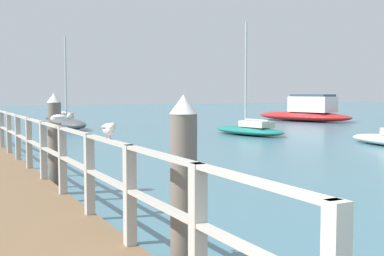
{
  "coord_description": "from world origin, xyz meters",
  "views": [
    {
      "loc": [
        -0.81,
        -1.22,
        2.18
      ],
      "look_at": [
        4.05,
        8.14,
        1.41
      ],
      "focal_mm": 47.3,
      "sensor_mm": 36.0,
      "label": 1
    }
  ],
  "objects": [
    {
      "name": "seagull_foreground",
      "position": [
        1.12,
        4.72,
        1.73
      ],
      "size": [
        0.19,
        0.48,
        0.21
      ],
      "rotation": [
        0.0,
        0.0,
        3.08
      ],
      "color": "white",
      "rests_on": "pier_railing"
    },
    {
      "name": "boat_3",
      "position": [
        23.64,
        27.74,
        0.66
      ],
      "size": [
        4.8,
        8.28,
        1.97
      ],
      "rotation": [
        0.0,
        0.0,
        3.42
      ],
      "color": "red",
      "rests_on": "ground_plane"
    },
    {
      "name": "dock_piling_near",
      "position": [
        1.5,
        3.42,
        1.08
      ],
      "size": [
        0.29,
        0.29,
        2.15
      ],
      "color": "#6B6056",
      "rests_on": "ground_plane"
    },
    {
      "name": "boat_6",
      "position": [
        13.35,
        19.81,
        0.3
      ],
      "size": [
        2.36,
        4.77,
        5.63
      ],
      "rotation": [
        0.0,
        0.0,
        0.17
      ],
      "color": "#197266",
      "rests_on": "ground_plane"
    },
    {
      "name": "boat_5",
      "position": [
        6.11,
        28.21,
        0.38
      ],
      "size": [
        2.19,
        5.21,
        5.32
      ],
      "rotation": [
        0.0,
        0.0,
        3.27
      ],
      "color": "#4C4C51",
      "rests_on": "ground_plane"
    },
    {
      "name": "dock_piling_far",
      "position": [
        1.5,
        9.52,
        1.08
      ],
      "size": [
        0.29,
        0.29,
        2.15
      ],
      "color": "#6B6056",
      "rests_on": "ground_plane"
    },
    {
      "name": "seagull_background",
      "position": [
        1.13,
        7.4,
        1.73
      ],
      "size": [
        0.48,
        0.21,
        0.21
      ],
      "rotation": [
        0.0,
        0.0,
        4.53
      ],
      "color": "white",
      "rests_on": "pier_railing"
    },
    {
      "name": "pier_railing",
      "position": [
        1.12,
        11.19,
        1.16
      ],
      "size": [
        0.12,
        20.89,
        1.12
      ],
      "color": "#B2ADA3",
      "rests_on": "pier_deck"
    }
  ]
}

